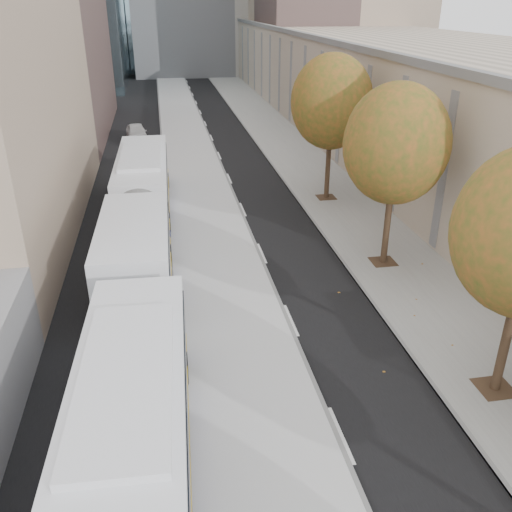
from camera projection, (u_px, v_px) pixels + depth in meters
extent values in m
cube|color=silver|center=(197.00, 184.00, 35.05)|extent=(4.25, 150.00, 0.15)
cube|color=gray|center=(316.00, 178.00, 36.31)|extent=(4.75, 150.00, 0.08)
cube|color=gray|center=(345.00, 65.00, 62.18)|extent=(18.00, 92.00, 8.00)
cylinder|color=black|center=(505.00, 344.00, 15.95)|extent=(0.28, 0.28, 3.24)
cylinder|color=black|center=(387.00, 227.00, 23.93)|extent=(0.28, 0.28, 3.38)
sphere|color=#325119|center=(396.00, 144.00, 22.33)|extent=(4.40, 4.40, 4.40)
cylinder|color=black|center=(328.00, 169.00, 31.90)|extent=(0.28, 0.28, 3.51)
sphere|color=#325119|center=(332.00, 102.00, 30.24)|extent=(4.60, 4.60, 4.60)
cube|color=white|center=(141.00, 209.00, 26.61)|extent=(3.02, 18.58, 3.09)
cube|color=black|center=(140.00, 198.00, 26.37)|extent=(3.07, 17.84, 1.07)
cube|color=#176254|center=(137.00, 312.00, 18.55)|extent=(1.96, 0.10, 1.19)
imported|color=silver|center=(137.00, 132.00, 45.82)|extent=(2.05, 4.17, 1.37)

